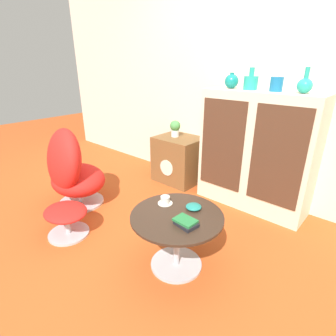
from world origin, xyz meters
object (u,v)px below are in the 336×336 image
at_px(sideboard, 256,152).
at_px(tv_console, 179,159).
at_px(vase_inner_left, 251,82).
at_px(book_stack, 186,222).
at_px(potted_plant, 175,128).
at_px(vase_inner_right, 276,84).
at_px(vase_rightmost, 305,85).
at_px(teacup, 165,201).
at_px(egg_chair, 71,171).
at_px(vase_leftmost, 232,81).
at_px(bowl, 194,207).
at_px(coffee_table, 177,231).
at_px(ottoman, 66,216).

bearing_deg(sideboard, tv_console, -178.15).
xyz_separation_m(sideboard, vase_inner_left, (-0.14, 0.00, 0.67)).
bearing_deg(book_stack, potted_plant, 132.44).
distance_m(vase_inner_left, vase_inner_right, 0.25).
xyz_separation_m(vase_rightmost, teacup, (-0.51, -1.20, -0.80)).
xyz_separation_m(egg_chair, vase_rightmost, (1.76, 1.28, 0.87)).
height_order(egg_chair, vase_rightmost, vase_rightmost).
height_order(vase_rightmost, book_stack, vase_rightmost).
height_order(vase_inner_left, potted_plant, vase_inner_left).
distance_m(vase_leftmost, teacup, 1.45).
xyz_separation_m(vase_leftmost, book_stack, (0.47, -1.32, -0.81)).
bearing_deg(bowl, potted_plant, 135.21).
height_order(vase_inner_right, vase_rightmost, vase_rightmost).
relative_size(coffee_table, vase_inner_left, 3.28).
relative_size(tv_console, vase_inner_right, 4.54).
distance_m(book_stack, bowl, 0.22).
xyz_separation_m(coffee_table, book_stack, (0.12, -0.06, 0.15)).
bearing_deg(sideboard, egg_chair, -137.87).
bearing_deg(ottoman, teacup, 27.13).
relative_size(tv_console, potted_plant, 2.87).
xyz_separation_m(coffee_table, bowl, (0.04, 0.14, 0.15)).
bearing_deg(teacup, tv_console, 125.03).
bearing_deg(vase_leftmost, potted_plant, -177.15).
height_order(ottoman, teacup, teacup).
distance_m(vase_rightmost, book_stack, 1.56).
xyz_separation_m(egg_chair, book_stack, (1.54, -0.04, 0.07)).
height_order(vase_inner_right, potted_plant, vase_inner_right).
bearing_deg(vase_rightmost, teacup, -113.23).
bearing_deg(vase_leftmost, teacup, -81.62).
distance_m(vase_inner_right, potted_plant, 1.29).
distance_m(vase_leftmost, book_stack, 1.62).
relative_size(coffee_table, book_stack, 4.08).
height_order(sideboard, egg_chair, sideboard).
bearing_deg(teacup, vase_inner_left, 88.61).
distance_m(egg_chair, coffee_table, 1.42).
relative_size(vase_inner_left, vase_inner_right, 1.59).
relative_size(sideboard, vase_rightmost, 5.67).
height_order(vase_inner_left, vase_rightmost, vase_rightmost).
distance_m(sideboard, coffee_table, 1.29).
bearing_deg(ottoman, vase_rightmost, 50.64).
bearing_deg(book_stack, vase_inner_left, 101.35).
distance_m(tv_console, bowl, 1.50).
distance_m(coffee_table, vase_rightmost, 1.62).
xyz_separation_m(ottoman, bowl, (1.02, 0.49, 0.27)).
bearing_deg(potted_plant, book_stack, -47.56).
distance_m(tv_console, egg_chair, 1.32).
bearing_deg(book_stack, vase_rightmost, 80.53).
bearing_deg(book_stack, vase_inner_right, 90.79).
relative_size(ottoman, bowl, 3.57).
relative_size(coffee_table, vase_inner_right, 5.21).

